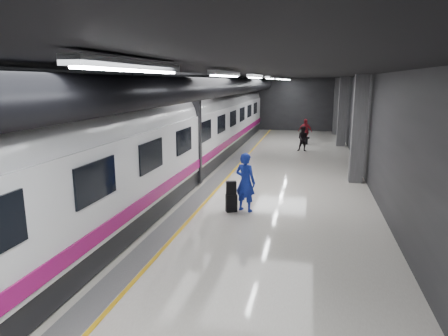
# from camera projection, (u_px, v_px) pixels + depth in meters

# --- Properties ---
(ground) EXTENTS (40.00, 40.00, 0.00)m
(ground) POSITION_uv_depth(u_px,v_px,m) (242.00, 188.00, 16.17)
(ground) COLOR silver
(ground) RESTS_ON ground
(platform_hall) EXTENTS (10.02, 40.02, 4.51)m
(platform_hall) POSITION_uv_depth(u_px,v_px,m) (240.00, 98.00, 16.39)
(platform_hall) COLOR black
(platform_hall) RESTS_ON ground
(train) EXTENTS (3.05, 38.00, 4.05)m
(train) POSITION_uv_depth(u_px,v_px,m) (165.00, 135.00, 16.42)
(train) COLOR black
(train) RESTS_ON ground
(traveler_main) EXTENTS (0.84, 0.70, 1.96)m
(traveler_main) POSITION_uv_depth(u_px,v_px,m) (245.00, 182.00, 13.08)
(traveler_main) COLOR #182FB5
(traveler_main) RESTS_ON ground
(suitcase_main) EXTENTS (0.42, 0.36, 0.59)m
(suitcase_main) POSITION_uv_depth(u_px,v_px,m) (231.00, 203.00, 13.14)
(suitcase_main) COLOR black
(suitcase_main) RESTS_ON ground
(shoulder_bag) EXTENTS (0.37, 0.27, 0.44)m
(shoulder_bag) POSITION_uv_depth(u_px,v_px,m) (231.00, 188.00, 13.03)
(shoulder_bag) COLOR black
(shoulder_bag) RESTS_ON suitcase_main
(traveler_far_a) EXTENTS (0.77, 0.61, 1.54)m
(traveler_far_a) POSITION_uv_depth(u_px,v_px,m) (304.00, 139.00, 24.42)
(traveler_far_a) COLOR black
(traveler_far_a) RESTS_ON ground
(traveler_far_b) EXTENTS (1.09, 0.75, 1.72)m
(traveler_far_b) POSITION_uv_depth(u_px,v_px,m) (305.00, 131.00, 27.37)
(traveler_far_b) COLOR maroon
(traveler_far_b) RESTS_ON ground
(suitcase_far) EXTENTS (0.38, 0.31, 0.49)m
(suitcase_far) POSITION_uv_depth(u_px,v_px,m) (305.00, 141.00, 27.22)
(suitcase_far) COLOR black
(suitcase_far) RESTS_ON ground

